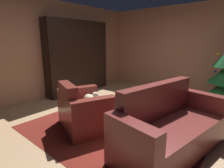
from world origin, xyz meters
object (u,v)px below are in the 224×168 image
book_stack_on_table (118,101)px  bottle_on_table (124,96)px  bookshelf_unit (81,58)px  coffee_table (120,106)px  armchair_red (84,111)px  couch_red (170,129)px

book_stack_on_table → bottle_on_table: bearing=87.4°
bookshelf_unit → coffee_table: bearing=-26.1°
bookshelf_unit → bottle_on_table: bearing=-22.7°
armchair_red → bottle_on_table: size_ratio=5.11×
couch_red → book_stack_on_table: bearing=173.7°
bookshelf_unit → book_stack_on_table: size_ratio=9.11×
armchair_red → bottle_on_table: (0.43, 0.64, 0.23)m
bookshelf_unit → couch_red: size_ratio=1.08×
couch_red → bottle_on_table: bearing=164.1°
couch_red → coffee_table: 1.00m
armchair_red → couch_red: (1.47, 0.34, 0.01)m
bookshelf_unit → book_stack_on_table: bearing=-26.4°
couch_red → bottle_on_table: couch_red is taller
couch_red → bookshelf_unit: bearing=159.3°
armchair_red → coffee_table: armchair_red is taller
coffee_table → bottle_on_table: bearing=104.1°
armchair_red → bottle_on_table: bearing=56.1°
bookshelf_unit → coffee_table: bookshelf_unit is taller
coffee_table → couch_red: bearing=-6.0°
coffee_table → bookshelf_unit: bearing=153.9°
couch_red → bottle_on_table: 1.11m
book_stack_on_table → coffee_table: bearing=-11.0°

